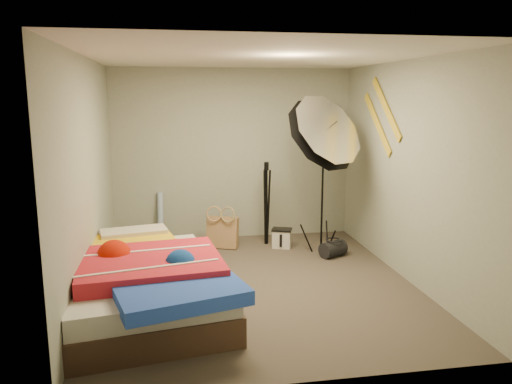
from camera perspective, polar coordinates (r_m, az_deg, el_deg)
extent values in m
plane|color=#4B4139|center=(5.74, 0.02, -10.52)|extent=(4.00, 4.00, 0.00)
plane|color=silver|center=(5.36, 0.02, 15.22)|extent=(4.00, 4.00, 0.00)
plane|color=gray|center=(7.37, -2.60, 4.30)|extent=(3.50, 0.00, 3.50)
plane|color=gray|center=(3.49, 5.55, -3.17)|extent=(3.50, 0.00, 3.50)
plane|color=gray|center=(5.40, -18.60, 1.32)|extent=(0.00, 4.00, 4.00)
plane|color=gray|center=(5.96, 16.87, 2.26)|extent=(0.00, 4.00, 4.00)
cube|color=#A98157|center=(7.03, -3.85, -4.61)|extent=(0.48, 0.35, 0.45)
cylinder|color=#4B78BD|center=(7.38, -10.86, -2.89)|extent=(0.10, 0.21, 0.73)
cube|color=beige|center=(7.04, 2.96, -5.36)|extent=(0.30, 0.26, 0.25)
cylinder|color=black|center=(6.73, 8.80, -6.44)|extent=(0.40, 0.35, 0.21)
cube|color=gold|center=(6.43, 14.66, 9.25)|extent=(0.02, 0.91, 0.78)
cube|color=gold|center=(6.67, 13.70, 7.62)|extent=(0.02, 0.91, 0.78)
cube|color=#452F23|center=(5.15, -12.63, -11.77)|extent=(1.77, 2.28, 0.27)
cube|color=beige|center=(5.07, -12.73, -9.39)|extent=(1.72, 2.23, 0.19)
cube|color=gold|center=(5.45, -14.98, -6.53)|extent=(1.34, 1.23, 0.15)
cube|color=red|center=(4.87, -11.99, -8.24)|extent=(1.42, 1.24, 0.17)
cube|color=blue|center=(4.32, -8.85, -11.07)|extent=(1.22, 1.07, 0.12)
cube|color=#CC8F9F|center=(5.85, -13.77, -4.86)|extent=(0.78, 0.47, 0.15)
cylinder|color=black|center=(6.78, 7.60, 0.24)|extent=(0.04, 0.04, 1.71)
cube|color=black|center=(6.68, 7.77, 7.02)|extent=(0.08, 0.08, 0.11)
cone|color=white|center=(6.46, 7.44, 6.42)|extent=(1.08, 1.18, 1.25)
cylinder|color=black|center=(7.11, 1.18, -1.76)|extent=(0.04, 0.04, 1.08)
cube|color=black|center=(7.01, 1.20, 2.99)|extent=(0.08, 0.08, 0.11)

